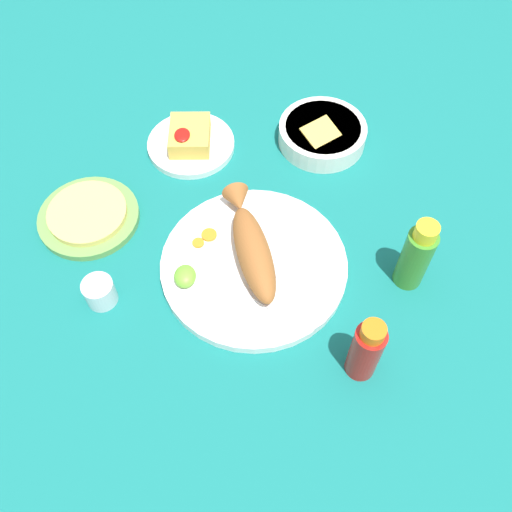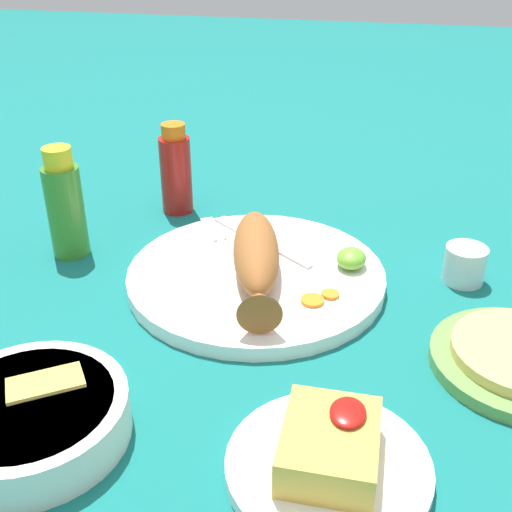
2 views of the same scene
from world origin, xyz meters
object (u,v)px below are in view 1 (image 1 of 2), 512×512
(hot_sauce_bottle_green, at_px, (418,256))
(fried_fish, at_px, (253,245))
(fork_near, at_px, (292,291))
(side_plate_fries, at_px, (193,145))
(guacamole_bowl, at_px, (324,133))
(tortilla_plate, at_px, (91,217))
(main_plate, at_px, (256,265))
(hot_sauce_bottle_red, at_px, (368,350))
(salt_cup, at_px, (102,293))
(fork_far, at_px, (268,304))

(hot_sauce_bottle_green, bearing_deg, fried_fish, -98.42)
(fork_near, bearing_deg, side_plate_fries, 176.38)
(guacamole_bowl, relative_size, tortilla_plate, 0.95)
(fried_fish, bearing_deg, hot_sauce_bottle_green, 67.75)
(main_plate, distance_m, tortilla_plate, 0.32)
(hot_sauce_bottle_red, xyz_separation_m, tortilla_plate, (-0.29, -0.46, -0.06))
(fork_near, xyz_separation_m, hot_sauce_bottle_green, (-0.03, 0.20, 0.05))
(main_plate, bearing_deg, hot_sauce_bottle_red, 41.69)
(main_plate, distance_m, salt_cup, 0.26)
(hot_sauce_bottle_red, distance_m, guacamole_bowl, 0.49)
(fork_near, height_order, salt_cup, salt_cup)
(salt_cup, height_order, tortilla_plate, salt_cup)
(hot_sauce_bottle_green, distance_m, tortilla_plate, 0.58)
(side_plate_fries, xyz_separation_m, tortilla_plate, (0.18, -0.18, 0.00))
(main_plate, height_order, side_plate_fries, main_plate)
(hot_sauce_bottle_green, relative_size, guacamole_bowl, 0.87)
(fried_fish, height_order, salt_cup, fried_fish)
(fork_far, height_order, tortilla_plate, fork_far)
(fork_near, bearing_deg, hot_sauce_bottle_red, 7.85)
(salt_cup, bearing_deg, tortilla_plate, -164.12)
(main_plate, distance_m, fork_far, 0.08)
(fork_near, relative_size, hot_sauce_bottle_green, 1.10)
(salt_cup, bearing_deg, guacamole_bowl, 132.63)
(side_plate_fries, bearing_deg, fork_far, 21.20)
(main_plate, xyz_separation_m, hot_sauce_bottle_red, (0.18, 0.16, 0.06))
(fork_near, distance_m, hot_sauce_bottle_red, 0.17)
(hot_sauce_bottle_red, bearing_deg, fork_far, -125.15)
(tortilla_plate, bearing_deg, main_plate, 70.47)
(fried_fish, relative_size, fork_far, 1.55)
(main_plate, height_order, salt_cup, salt_cup)
(tortilla_plate, bearing_deg, hot_sauce_bottle_red, 57.99)
(side_plate_fries, bearing_deg, tortilla_plate, -44.36)
(tortilla_plate, bearing_deg, guacamole_bowl, 113.84)
(main_plate, distance_m, side_plate_fries, 0.31)
(fried_fish, height_order, side_plate_fries, fried_fish)
(main_plate, xyz_separation_m, salt_cup, (0.06, -0.25, 0.01))
(fork_near, height_order, hot_sauce_bottle_red, hot_sauce_bottle_red)
(fork_far, relative_size, hot_sauce_bottle_green, 1.04)
(main_plate, relative_size, fried_fish, 1.33)
(salt_cup, relative_size, side_plate_fries, 0.30)
(tortilla_plate, bearing_deg, fork_near, 65.55)
(fork_near, xyz_separation_m, tortilla_plate, (-0.16, -0.36, -0.01))
(hot_sauce_bottle_green, bearing_deg, guacamole_bowl, -159.03)
(fork_near, distance_m, tortilla_plate, 0.40)
(hot_sauce_bottle_red, xyz_separation_m, guacamole_bowl, (-0.48, -0.03, -0.04))
(fork_near, height_order, side_plate_fries, fork_near)
(hot_sauce_bottle_red, bearing_deg, fork_near, -140.48)
(hot_sauce_bottle_red, xyz_separation_m, hot_sauce_bottle_green, (-0.16, 0.10, 0.01))
(main_plate, xyz_separation_m, fork_near, (0.06, 0.06, 0.01))
(hot_sauce_bottle_green, distance_m, side_plate_fries, 0.50)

